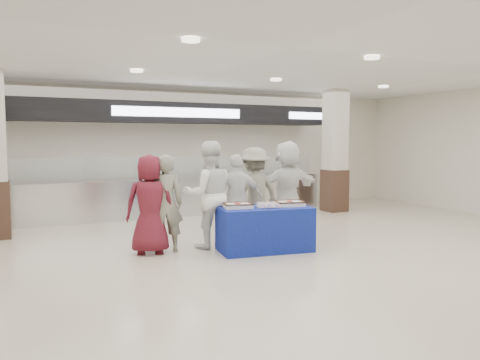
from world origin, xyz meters
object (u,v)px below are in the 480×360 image
chef_short (237,199)px  display_table (265,229)px  civilian_white (287,187)px  cupcake_tray (268,205)px  soldier_a (165,204)px  civilian_maroon (150,204)px  sheet_cake_left (238,205)px  soldier_b (254,192)px  sheet_cake_right (290,203)px  chef_tall (209,195)px

chef_short → display_table: bearing=118.9°
chef_short → civilian_white: (1.33, 0.46, 0.12)m
civilian_white → cupcake_tray: bearing=40.6°
soldier_a → cupcake_tray: bearing=168.7°
civilian_maroon → chef_short: bearing=-160.0°
sheet_cake_left → soldier_b: bearing=50.2°
sheet_cake_right → civilian_maroon: 2.37m
sheet_cake_right → chef_short: bearing=129.5°
sheet_cake_left → chef_short: (0.28, 0.62, 0.02)m
sheet_cake_right → chef_short: size_ratio=0.33×
civilian_maroon → chef_tall: (1.04, 0.00, 0.11)m
sheet_cake_right → soldier_b: 1.14m
sheet_cake_left → civilian_maroon: 1.45m
cupcake_tray → chef_tall: 1.07m
soldier_a → chef_tall: chef_tall is taller
display_table → soldier_a: 1.74m
chef_tall → chef_short: 0.61m
civilian_maroon → sheet_cake_right: bearing=-179.9°
chef_tall → civilian_white: 2.00m
soldier_b → display_table: bearing=59.7°
soldier_a → sheet_cake_left: bearing=165.2°
display_table → civilian_white: (1.16, 1.18, 0.56)m
civilian_maroon → chef_tall: size_ratio=0.88×
display_table → sheet_cake_right: (0.46, -0.05, 0.42)m
display_table → cupcake_tray: (0.05, -0.03, 0.41)m
sheet_cake_right → chef_tall: chef_tall is taller
sheet_cake_right → civilian_white: size_ratio=0.28×
sheet_cake_right → civilian_maroon: civilian_maroon is taller
display_table → cupcake_tray: 0.41m
sheet_cake_right → soldier_a: bearing=161.1°
cupcake_tray → chef_short: chef_short is taller
display_table → chef_tall: size_ratio=0.83×
sheet_cake_left → soldier_a: soldier_a is taller
display_table → civilian_maroon: 1.97m
chef_tall → soldier_b: 1.22m
soldier_b → civilian_white: civilian_white is taller
civilian_maroon → chef_tall: bearing=-162.9°
civilian_maroon → soldier_a: civilian_maroon is taller
cupcake_tray → civilian_white: bearing=47.6°
civilian_maroon → soldier_a: 0.26m
sheet_cake_right → chef_tall: 1.42m
soldier_b → civilian_white: 0.80m
sheet_cake_right → soldier_b: soldier_b is taller
chef_short → sheet_cake_right: bearing=144.7°
sheet_cake_right → civilian_maroon: bearing=163.1°
cupcake_tray → soldier_a: 1.74m
cupcake_tray → display_table: bearing=145.6°
display_table → soldier_a: size_ratio=0.94×
sheet_cake_left → soldier_b: size_ratio=0.29×
civilian_white → sheet_cake_right: bearing=53.6°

